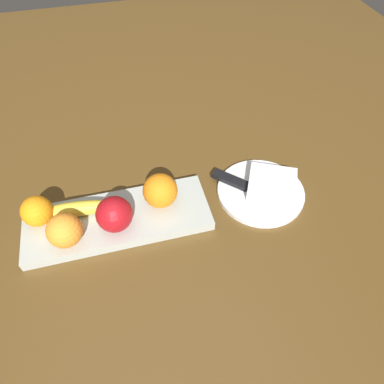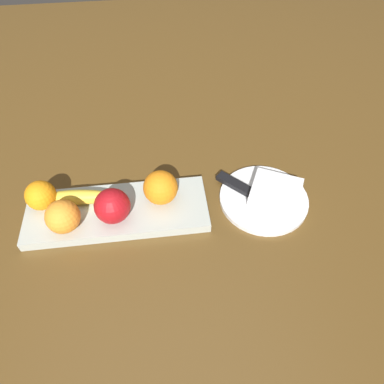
{
  "view_description": "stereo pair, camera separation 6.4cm",
  "coord_description": "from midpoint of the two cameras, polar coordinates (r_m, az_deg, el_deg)",
  "views": [
    {
      "loc": [
        0.06,
        -0.48,
        0.62
      ],
      "look_at": [
        0.18,
        -0.01,
        0.05
      ],
      "focal_mm": 32.75,
      "sensor_mm": 36.0,
      "label": 1
    },
    {
      "loc": [
        0.12,
        -0.49,
        0.62
      ],
      "look_at": [
        0.18,
        -0.01,
        0.05
      ],
      "focal_mm": 32.75,
      "sensor_mm": 36.0,
      "label": 2
    }
  ],
  "objects": [
    {
      "name": "orange_near_apple",
      "position": [
        0.8,
        -26.08,
        -2.94
      ],
      "size": [
        0.06,
        0.06,
        0.06
      ],
      "primitive_type": "sphere",
      "color": "orange",
      "rests_on": "fruit_tray"
    },
    {
      "name": "fruit_tray",
      "position": [
        0.78,
        -14.27,
        -4.41
      ],
      "size": [
        0.39,
        0.14,
        0.02
      ],
      "primitive_type": "cube",
      "color": "#B5BEB6",
      "rests_on": "ground_plane"
    },
    {
      "name": "orange_center",
      "position": [
        0.74,
        -22.43,
        -5.95
      ],
      "size": [
        0.07,
        0.07,
        0.07
      ],
      "primitive_type": "sphere",
      "color": "orange",
      "rests_on": "fruit_tray"
    },
    {
      "name": "ground_plane",
      "position": [
        0.79,
        -15.33,
        -4.79
      ],
      "size": [
        2.4,
        2.4,
        0.0
      ],
      "primitive_type": "plane",
      "color": "brown"
    },
    {
      "name": "knife",
      "position": [
        0.82,
        5.04,
        1.41
      ],
      "size": [
        0.14,
        0.14,
        0.01
      ],
      "rotation": [
        0.0,
        0.0,
        -0.79
      ],
      "color": "silver",
      "rests_on": "dinner_plate"
    },
    {
      "name": "banana",
      "position": [
        0.79,
        -20.6,
        -2.72
      ],
      "size": [
        0.16,
        0.05,
        0.03
      ],
      "primitive_type": "ellipsoid",
      "rotation": [
        0.0,
        0.0,
        3.05
      ],
      "color": "yellow",
      "rests_on": "fruit_tray"
    },
    {
      "name": "orange_near_banana",
      "position": [
        0.75,
        -7.65,
        0.09
      ],
      "size": [
        0.08,
        0.08,
        0.08
      ],
      "primitive_type": "sphere",
      "color": "orange",
      "rests_on": "fruit_tray"
    },
    {
      "name": "apple",
      "position": [
        0.73,
        -15.03,
        -3.65
      ],
      "size": [
        0.07,
        0.07,
        0.07
      ],
      "primitive_type": "sphere",
      "color": "#AF121A",
      "rests_on": "fruit_tray"
    },
    {
      "name": "dinner_plate",
      "position": [
        0.82,
        8.93,
        -0.06
      ],
      "size": [
        0.2,
        0.2,
        0.01
      ],
      "primitive_type": "cylinder",
      "color": "white",
      "rests_on": "ground_plane"
    },
    {
      "name": "folded_napkin",
      "position": [
        0.82,
        10.73,
        1.18
      ],
      "size": [
        0.14,
        0.14,
        0.03
      ],
      "primitive_type": "cube",
      "rotation": [
        0.0,
        0.0,
        -0.46
      ],
      "color": "white",
      "rests_on": "dinner_plate"
    }
  ]
}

